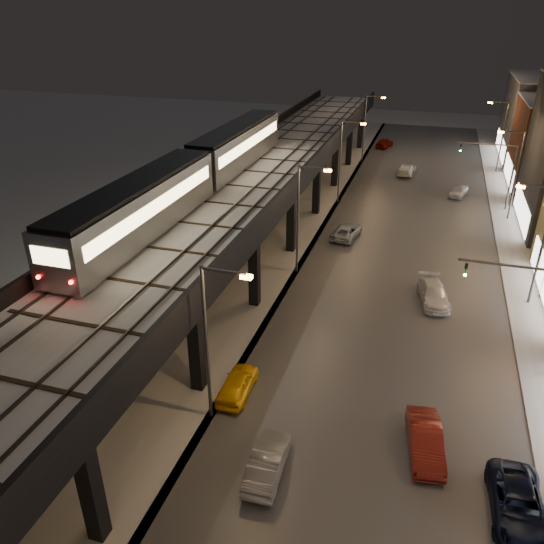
% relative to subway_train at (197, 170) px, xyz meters
% --- Properties ---
extents(road_surface, '(17.00, 120.00, 0.06)m').
position_rel_subway_train_xyz_m(road_surface, '(16.00, 5.37, -8.30)').
color(road_surface, '#46474D').
rests_on(road_surface, ground).
extents(sidewalk_right, '(4.00, 120.00, 0.14)m').
position_rel_subway_train_xyz_m(sidewalk_right, '(26.00, 5.37, -8.26)').
color(sidewalk_right, '#9FA1A8').
rests_on(sidewalk_right, ground).
extents(under_viaduct_pavement, '(11.00, 120.00, 0.06)m').
position_rel_subway_train_xyz_m(under_viaduct_pavement, '(2.50, 5.37, -8.30)').
color(under_viaduct_pavement, '#9FA1A8').
rests_on(under_viaduct_pavement, ground).
extents(elevated_viaduct, '(9.00, 100.00, 6.30)m').
position_rel_subway_train_xyz_m(elevated_viaduct, '(2.50, 2.21, -2.72)').
color(elevated_viaduct, black).
rests_on(elevated_viaduct, ground).
extents(viaduct_trackbed, '(8.40, 100.00, 0.32)m').
position_rel_subway_train_xyz_m(viaduct_trackbed, '(2.49, 2.34, -1.95)').
color(viaduct_trackbed, '#B2B7C1').
rests_on(viaduct_trackbed, elevated_viaduct).
extents(viaduct_parapet_streetside, '(0.30, 100.00, 1.10)m').
position_rel_subway_train_xyz_m(viaduct_parapet_streetside, '(6.85, 2.37, -1.48)').
color(viaduct_parapet_streetside, black).
rests_on(viaduct_parapet_streetside, elevated_viaduct).
extents(viaduct_parapet_far, '(0.30, 100.00, 1.10)m').
position_rel_subway_train_xyz_m(viaduct_parapet_far, '(-1.85, 2.37, -1.48)').
color(viaduct_parapet_far, black).
rests_on(viaduct_parapet_far, elevated_viaduct).
extents(streetlight_left_1, '(2.57, 0.28, 9.00)m').
position_rel_subway_train_xyz_m(streetlight_left_1, '(8.07, -16.63, -3.10)').
color(streetlight_left_1, '#38383A').
rests_on(streetlight_left_1, ground).
extents(streetlight_left_2, '(2.57, 0.28, 9.00)m').
position_rel_subway_train_xyz_m(streetlight_left_2, '(8.07, 1.37, -3.10)').
color(streetlight_left_2, '#38383A').
rests_on(streetlight_left_2, ground).
extents(streetlight_right_2, '(2.56, 0.28, 9.00)m').
position_rel_subway_train_xyz_m(streetlight_right_2, '(25.23, 1.37, -3.10)').
color(streetlight_right_2, '#38383A').
rests_on(streetlight_right_2, ground).
extents(streetlight_left_3, '(2.57, 0.28, 9.00)m').
position_rel_subway_train_xyz_m(streetlight_left_3, '(8.07, 19.37, -3.10)').
color(streetlight_left_3, '#38383A').
rests_on(streetlight_left_3, ground).
extents(streetlight_right_3, '(2.56, 0.28, 9.00)m').
position_rel_subway_train_xyz_m(streetlight_right_3, '(25.23, 19.37, -3.10)').
color(streetlight_right_3, '#38383A').
rests_on(streetlight_right_3, ground).
extents(streetlight_left_4, '(2.57, 0.28, 9.00)m').
position_rel_subway_train_xyz_m(streetlight_left_4, '(8.07, 37.37, -3.10)').
color(streetlight_left_4, '#38383A').
rests_on(streetlight_left_4, ground).
extents(streetlight_right_4, '(2.56, 0.28, 9.00)m').
position_rel_subway_train_xyz_m(streetlight_right_4, '(25.23, 37.37, -3.10)').
color(streetlight_right_4, '#38383A').
rests_on(streetlight_right_4, ground).
extents(traffic_light_rig_a, '(6.10, 0.34, 7.00)m').
position_rel_subway_train_xyz_m(traffic_light_rig_a, '(24.34, -7.63, -3.83)').
color(traffic_light_rig_a, '#38383A').
rests_on(traffic_light_rig_a, ground).
extents(traffic_light_rig_b, '(6.10, 0.34, 7.00)m').
position_rel_subway_train_xyz_m(traffic_light_rig_b, '(24.34, 22.37, -3.83)').
color(traffic_light_rig_b, '#38383A').
rests_on(traffic_light_rig_b, ground).
extents(subway_train, '(2.89, 34.83, 3.45)m').
position_rel_subway_train_xyz_m(subway_train, '(0.00, 0.00, 0.00)').
color(subway_train, gray).
rests_on(subway_train, viaduct_trackbed).
extents(car_taxi, '(1.72, 4.00, 1.34)m').
position_rel_subway_train_xyz_m(car_taxi, '(8.54, -14.51, -7.66)').
color(car_taxi, yellow).
rests_on(car_taxi, ground).
extents(car_near_white, '(1.67, 4.23, 1.37)m').
position_rel_subway_train_xyz_m(car_near_white, '(11.88, -19.49, -7.65)').
color(car_near_white, slate).
rests_on(car_near_white, ground).
extents(car_mid_silver, '(2.62, 4.77, 1.26)m').
position_rel_subway_train_xyz_m(car_mid_silver, '(10.46, 9.66, -7.70)').
color(car_mid_silver, '#979FAB').
rests_on(car_mid_silver, ground).
extents(car_mid_dark, '(2.41, 4.97, 1.39)m').
position_rel_subway_train_xyz_m(car_mid_dark, '(14.26, 32.81, -7.64)').
color(car_mid_dark, white).
rests_on(car_mid_dark, ground).
extents(car_far_white, '(2.64, 4.39, 1.40)m').
position_rel_subway_train_xyz_m(car_far_white, '(9.87, 46.70, -7.63)').
color(car_far_white, '#6C0D06').
rests_on(car_far_white, ground).
extents(car_onc_silver, '(2.21, 4.59, 1.45)m').
position_rel_subway_train_xyz_m(car_onc_silver, '(18.84, -15.94, -7.61)').
color(car_onc_silver, maroon).
rests_on(car_onc_silver, ground).
extents(car_onc_dark, '(2.44, 4.89, 1.33)m').
position_rel_subway_train_xyz_m(car_onc_dark, '(22.81, -18.59, -7.67)').
color(car_onc_dark, black).
rests_on(car_onc_dark, ground).
extents(car_onc_white, '(2.81, 4.98, 1.36)m').
position_rel_subway_train_xyz_m(car_onc_white, '(18.73, -0.48, -7.65)').
color(car_onc_white, white).
rests_on(car_onc_white, ground).
extents(car_onc_red, '(2.46, 4.00, 1.27)m').
position_rel_subway_train_xyz_m(car_onc_red, '(20.66, 25.55, -7.70)').
color(car_onc_red, silver).
rests_on(car_onc_red, ground).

